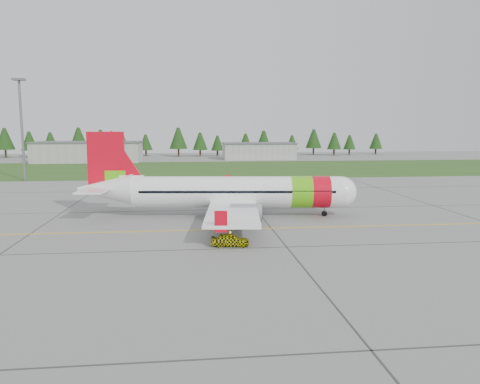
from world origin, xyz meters
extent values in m
plane|color=gray|center=(0.00, 0.00, 0.00)|extent=(320.00, 320.00, 0.00)
cylinder|color=white|center=(7.06, 15.35, 3.01)|extent=(25.50, 6.38, 3.79)
sphere|color=white|center=(19.62, 14.04, 3.01)|extent=(3.79, 3.79, 3.79)
cone|color=white|center=(-8.87, 17.01, 3.35)|extent=(7.15, 4.47, 3.79)
cube|color=black|center=(19.91, 14.01, 3.35)|extent=(1.81, 2.67, 0.54)
cylinder|color=#5CC80F|center=(14.79, 14.54, 3.01)|extent=(2.91, 4.11, 3.87)
cylinder|color=red|center=(17.10, 14.30, 3.01)|extent=(2.53, 4.07, 3.87)
cube|color=white|center=(6.58, 15.40, 1.94)|extent=(8.53, 31.45, 0.35)
cube|color=red|center=(7.21, 30.85, 2.48)|extent=(1.18, 0.29, 1.94)
cube|color=red|center=(4.01, 0.14, 2.48)|extent=(1.18, 0.29, 1.94)
cylinder|color=gray|center=(8.58, 20.56, 1.41)|extent=(3.69, 2.39, 2.04)
cylinder|color=gray|center=(7.47, 9.94, 1.41)|extent=(3.69, 2.39, 2.04)
cube|color=red|center=(-8.68, 16.99, 6.60)|extent=(4.48, 0.81, 7.38)
cube|color=#5CC80F|center=(-7.62, 16.88, 4.47)|extent=(2.55, 0.67, 2.33)
cube|color=white|center=(-9.35, 17.06, 3.59)|extent=(4.25, 11.43, 0.21)
cylinder|color=slate|center=(17.68, 14.24, 0.68)|extent=(0.17, 0.17, 1.36)
cylinder|color=black|center=(17.68, 14.24, 0.33)|extent=(0.68, 0.34, 0.66)
cylinder|color=slate|center=(5.90, 18.20, 0.92)|extent=(0.21, 0.21, 1.84)
cylinder|color=black|center=(5.51, 18.24, 0.50)|extent=(1.05, 0.54, 1.01)
cylinder|color=slate|center=(5.33, 12.79, 0.92)|extent=(0.21, 0.21, 1.84)
cylinder|color=black|center=(4.95, 12.83, 0.50)|extent=(1.05, 0.54, 1.01)
imported|color=yellow|center=(4.92, 0.93, 1.76)|extent=(1.34, 1.53, 3.53)
cube|color=#30561E|center=(0.00, 82.00, 0.01)|extent=(320.00, 50.00, 0.03)
cube|color=gold|center=(0.00, 8.00, 0.01)|extent=(120.00, 0.25, 0.02)
cube|color=#A8A8A3|center=(-30.00, 110.00, 3.00)|extent=(32.00, 14.00, 6.00)
cube|color=#A8A8A3|center=(25.00, 118.00, 2.60)|extent=(24.00, 12.00, 5.20)
cylinder|color=slate|center=(-32.00, 58.00, 10.00)|extent=(0.50, 0.50, 20.00)
camera|label=1|loc=(1.28, -40.71, 10.82)|focal=35.00mm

